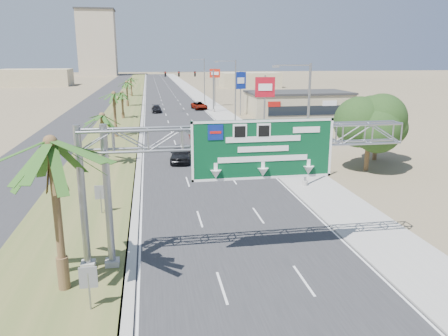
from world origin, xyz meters
TOP-DOWN VIEW (x-y plane):
  - road at (0.00, 110.00)m, footprint 12.00×300.00m
  - sidewalk_right at (8.50, 110.00)m, footprint 4.00×300.00m
  - median_grass at (-10.00, 110.00)m, footprint 7.00×300.00m
  - opposing_road at (-17.00, 110.00)m, footprint 8.00×300.00m
  - sign_gantry at (-1.06, 9.93)m, footprint 16.75×1.24m
  - palm_near at (-9.20, 8.00)m, footprint 5.70×5.70m
  - palm_row_b at (-9.50, 32.00)m, footprint 3.99×3.99m
  - palm_row_c at (-9.50, 48.00)m, footprint 3.99×3.99m
  - palm_row_d at (-9.50, 66.00)m, footprint 3.99×3.99m
  - palm_row_e at (-9.50, 85.00)m, footprint 3.99×3.99m
  - palm_row_f at (-9.50, 110.00)m, footprint 3.99×3.99m
  - streetlight_near at (7.30, 22.00)m, footprint 3.27×0.44m
  - streetlight_mid at (7.30, 52.00)m, footprint 3.27×0.44m
  - streetlight_far at (7.30, 88.00)m, footprint 3.27×0.44m
  - signal_mast at (5.17, 71.97)m, footprint 10.28×0.71m
  - store_building at (22.00, 66.00)m, footprint 18.00×10.00m
  - oak_near at (15.00, 26.00)m, footprint 4.50×4.50m
  - oak_far at (18.00, 30.00)m, footprint 3.50×3.50m
  - median_signback_a at (-7.80, 6.00)m, footprint 0.75×0.08m
  - median_signback_b at (-8.50, 18.00)m, footprint 0.75×0.08m
  - tower_distant at (-32.00, 250.00)m, footprint 20.00×16.00m
  - building_distant_left at (-45.00, 160.00)m, footprint 24.00×14.00m
  - building_distant_right at (30.00, 140.00)m, footprint 20.00×12.00m
  - car_left_lane at (-2.00, 32.53)m, footprint 2.65×5.17m
  - car_mid_lane at (1.01, 43.66)m, footprint 2.09×4.90m
  - car_right_lane at (5.06, 77.49)m, footprint 3.18×5.70m
  - car_far at (-3.64, 73.92)m, footprint 1.89×4.51m
  - pole_sign_red_near at (9.00, 41.08)m, footprint 2.42×0.52m
  - pole_sign_blue at (11.38, 66.78)m, footprint 2.00×0.90m
  - pole_sign_red_far at (9.00, 82.13)m, footprint 2.22×0.63m

SIDE VIEW (x-z plane):
  - road at x=0.00m, z-range 0.00..0.02m
  - opposing_road at x=-17.00m, z-range 0.00..0.02m
  - sidewalk_right at x=8.50m, z-range 0.00..0.10m
  - median_grass at x=-10.00m, z-range 0.00..0.12m
  - car_far at x=-3.64m, z-range 0.00..1.30m
  - car_right_lane at x=5.06m, z-range 0.00..1.51m
  - car_mid_lane at x=1.01m, z-range 0.00..1.57m
  - car_left_lane at x=-2.00m, z-range 0.00..1.68m
  - median_signback_a at x=-7.80m, z-range 0.41..2.49m
  - median_signback_b at x=-8.50m, z-range 0.41..2.49m
  - store_building at x=22.00m, z-range 0.00..4.00m
  - building_distant_right at x=30.00m, z-range 0.00..5.00m
  - building_distant_left at x=-45.00m, z-range 0.00..6.00m
  - oak_far at x=18.00m, z-range 1.02..6.62m
  - palm_row_d at x=-9.50m, z-range 1.69..7.14m
  - oak_near at x=15.00m, z-range 1.13..7.93m
  - streetlight_near at x=7.30m, z-range -0.31..9.69m
  - streetlight_mid at x=7.30m, z-range -0.31..9.69m
  - streetlight_far at x=7.30m, z-range -0.31..9.69m
  - palm_row_f at x=-9.50m, z-range 1.83..7.58m
  - signal_mast at x=5.17m, z-range 0.85..8.85m
  - palm_row_b at x=-9.50m, z-range 1.93..7.87m
  - palm_row_e at x=-9.50m, z-range 2.02..8.16m
  - palm_row_c at x=-9.50m, z-range 2.29..9.04m
  - pole_sign_blue at x=11.38m, z-range 1.96..9.96m
  - sign_gantry at x=-1.06m, z-range 2.31..9.81m
  - pole_sign_red_far at x=9.00m, z-range 2.34..10.45m
  - pole_sign_red_near at x=9.00m, z-range 2.30..10.57m
  - palm_near at x=-9.20m, z-range 2.76..11.11m
  - tower_distant at x=-32.00m, z-range 0.00..35.00m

